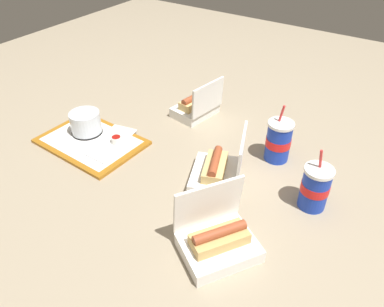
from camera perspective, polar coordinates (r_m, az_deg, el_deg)
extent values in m
plane|color=gray|center=(1.30, 0.83, -1.49)|extent=(3.20, 3.20, 0.00)
cube|color=#A56619|center=(1.44, -15.08, 1.72)|extent=(0.38, 0.28, 0.01)
cube|color=white|center=(1.44, -15.12, 1.94)|extent=(0.33, 0.23, 0.00)
cylinder|color=black|center=(1.48, -15.64, 3.23)|extent=(0.12, 0.12, 0.01)
cylinder|color=#512D19|center=(1.47, -15.85, 4.29)|extent=(0.09, 0.09, 0.06)
cylinder|color=silver|center=(1.46, -15.91, 4.62)|extent=(0.11, 0.11, 0.08)
cylinder|color=white|center=(1.40, -11.44, 2.08)|extent=(0.04, 0.04, 0.02)
cylinder|color=#9E140F|center=(1.39, -11.49, 2.42)|extent=(0.03, 0.03, 0.01)
cube|color=white|center=(1.44, -11.05, 2.93)|extent=(0.12, 0.12, 0.00)
cube|color=white|center=(1.34, -14.62, -0.69)|extent=(0.11, 0.01, 0.00)
cube|color=white|center=(1.56, 0.42, 6.64)|extent=(0.15, 0.19, 0.04)
cube|color=white|center=(1.48, 2.43, 8.48)|extent=(0.04, 0.18, 0.12)
cube|color=#DBB770|center=(1.54, 0.42, 7.80)|extent=(0.08, 0.14, 0.03)
cylinder|color=#9E4728|center=(1.53, 0.43, 8.58)|extent=(0.05, 0.13, 0.03)
cylinder|color=yellow|center=(1.53, 0.43, 8.88)|extent=(0.02, 0.11, 0.01)
cube|color=white|center=(1.21, 3.45, -3.42)|extent=(0.20, 0.22, 0.04)
cube|color=white|center=(1.15, 7.48, -0.40)|extent=(0.08, 0.18, 0.14)
cube|color=#DBB770|center=(1.19, 3.52, -2.09)|extent=(0.11, 0.16, 0.03)
cylinder|color=#9E4728|center=(1.18, 3.56, -1.19)|extent=(0.08, 0.14, 0.03)
cylinder|color=yellow|center=(1.17, 3.58, -0.83)|extent=(0.05, 0.11, 0.01)
cube|color=white|center=(1.01, 4.10, -14.15)|extent=(0.23, 0.24, 0.04)
cube|color=white|center=(0.98, 2.50, -7.79)|extent=(0.12, 0.17, 0.15)
cube|color=tan|center=(0.98, 4.20, -12.82)|extent=(0.14, 0.16, 0.03)
cylinder|color=#9E4728|center=(0.96, 4.26, -11.90)|extent=(0.10, 0.13, 0.03)
cylinder|color=yellow|center=(0.96, 4.28, -11.54)|extent=(0.07, 0.11, 0.01)
cylinder|color=#1938B7|center=(1.31, 13.01, 1.69)|extent=(0.08, 0.08, 0.14)
cylinder|color=red|center=(1.31, 13.02, 1.78)|extent=(0.09, 0.09, 0.03)
cylinder|color=white|center=(1.27, 13.45, 4.40)|extent=(0.09, 0.09, 0.01)
cylinder|color=red|center=(1.26, 13.52, 5.95)|extent=(0.02, 0.01, 0.06)
cylinder|color=#1938B7|center=(1.15, 18.19, -5.17)|extent=(0.08, 0.08, 0.13)
cylinder|color=red|center=(1.15, 18.27, -4.88)|extent=(0.08, 0.08, 0.03)
cylinder|color=white|center=(1.11, 18.87, -2.46)|extent=(0.09, 0.09, 0.01)
cylinder|color=red|center=(1.10, 19.02, -0.77)|extent=(0.01, 0.02, 0.06)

